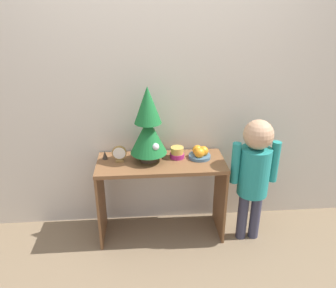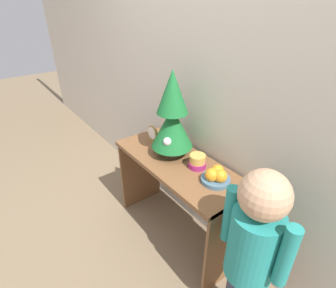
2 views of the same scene
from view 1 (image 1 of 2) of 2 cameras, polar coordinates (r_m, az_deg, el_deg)
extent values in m
plane|color=#7A664C|center=(2.84, -0.83, -17.63)|extent=(12.00, 12.00, 0.00)
cube|color=beige|center=(2.67, -1.65, 10.17)|extent=(7.00, 0.05, 2.50)
cube|color=brown|center=(2.63, -1.22, -3.34)|extent=(1.03, 0.42, 0.03)
cube|color=brown|center=(2.82, -11.58, -9.67)|extent=(0.02, 0.39, 0.69)
cube|color=brown|center=(2.86, 9.07, -8.87)|extent=(0.02, 0.39, 0.69)
cylinder|color=#4C3828|center=(2.63, -3.34, -2.36)|extent=(0.14, 0.14, 0.05)
cylinder|color=brown|center=(2.61, -3.36, -1.47)|extent=(0.02, 0.02, 0.04)
cone|color=#19662D|center=(2.56, -3.44, 1.47)|extent=(0.29, 0.29, 0.29)
cone|color=#19662D|center=(2.47, -3.58, 6.83)|extent=(0.21, 0.21, 0.29)
sphere|color=gold|center=(2.53, -5.23, 4.25)|extent=(0.04, 0.04, 0.04)
sphere|color=silver|center=(2.51, -2.21, -0.48)|extent=(0.06, 0.06, 0.06)
sphere|color=#2D4CA8|center=(2.54, -2.89, 5.69)|extent=(0.05, 0.05, 0.05)
sphere|color=silver|center=(2.46, -3.83, 4.11)|extent=(0.05, 0.05, 0.05)
cylinder|color=#476B84|center=(2.69, 5.52, -2.14)|extent=(0.18, 0.18, 0.03)
sphere|color=orange|center=(2.68, 6.18, -1.23)|extent=(0.08, 0.08, 0.08)
sphere|color=orange|center=(2.69, 5.15, -1.06)|extent=(0.08, 0.08, 0.08)
sphere|color=orange|center=(2.64, 5.49, -1.57)|extent=(0.08, 0.08, 0.08)
cylinder|color=#9E2366|center=(2.68, 1.59, -2.00)|extent=(0.12, 0.12, 0.04)
cylinder|color=gold|center=(2.66, 1.60, -1.10)|extent=(0.11, 0.11, 0.05)
cube|color=olive|center=(2.64, -8.40, -2.85)|extent=(0.06, 0.04, 0.02)
cylinder|color=olive|center=(2.61, -8.49, -1.52)|extent=(0.12, 0.02, 0.12)
cylinder|color=white|center=(2.61, -8.50, -1.61)|extent=(0.10, 0.00, 0.10)
cone|color=#382D23|center=(2.70, -10.93, -1.88)|extent=(0.05, 0.05, 0.07)
cylinder|color=#38384C|center=(2.88, 12.84, -12.05)|extent=(0.09, 0.09, 0.44)
cylinder|color=#38384C|center=(2.91, 14.94, -11.84)|extent=(0.09, 0.09, 0.44)
cylinder|color=teal|center=(2.68, 14.76, -4.64)|extent=(0.24, 0.24, 0.40)
sphere|color=tan|center=(2.55, 15.48, 1.58)|extent=(0.23, 0.23, 0.23)
cylinder|color=teal|center=(2.60, 11.68, -3.29)|extent=(0.07, 0.07, 0.34)
cylinder|color=teal|center=(2.70, 18.07, -2.95)|extent=(0.07, 0.07, 0.34)
camera|label=2|loc=(1.89, 39.75, 12.83)|focal=28.00mm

